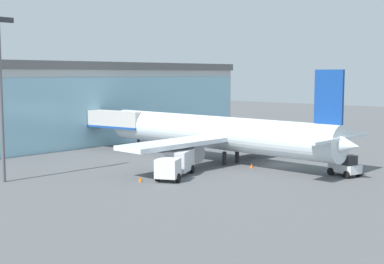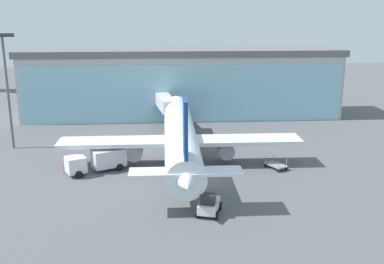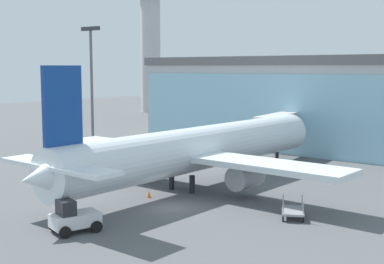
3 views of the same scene
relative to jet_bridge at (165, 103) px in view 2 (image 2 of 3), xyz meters
The scene contains 10 objects.
ground 26.67m from the jet_bridge, 81.59° to the right, with size 240.00×240.00×0.00m, color #545659.
terminal_building 10.06m from the jet_bridge, 66.97° to the left, with size 59.61×14.40×12.67m.
jet_bridge is the anchor object (origin of this frame).
apron_light_mast 25.36m from the jet_bridge, 156.02° to the right, with size 3.20×0.40×16.43m.
airplane 18.97m from the jet_bridge, 86.50° to the right, with size 31.20×37.84×11.30m.
catering_truck 23.53m from the jet_bridge, 113.34° to the right, with size 7.55×5.04×2.65m.
baggage_cart 26.54m from the jet_bridge, 60.38° to the right, with size 2.72×3.22×1.50m.
pushback_tug 35.30m from the jet_bridge, 85.68° to the right, with size 2.98×3.60×2.30m.
safety_cone_nose 24.95m from the jet_bridge, 89.42° to the right, with size 0.36×0.36×0.55m, color orange.
safety_cone_wingtip 25.03m from the jet_bridge, 123.66° to the right, with size 0.36×0.36×0.55m, color orange.
Camera 2 is at (-7.11, -49.18, 19.18)m, focal length 42.00 mm.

